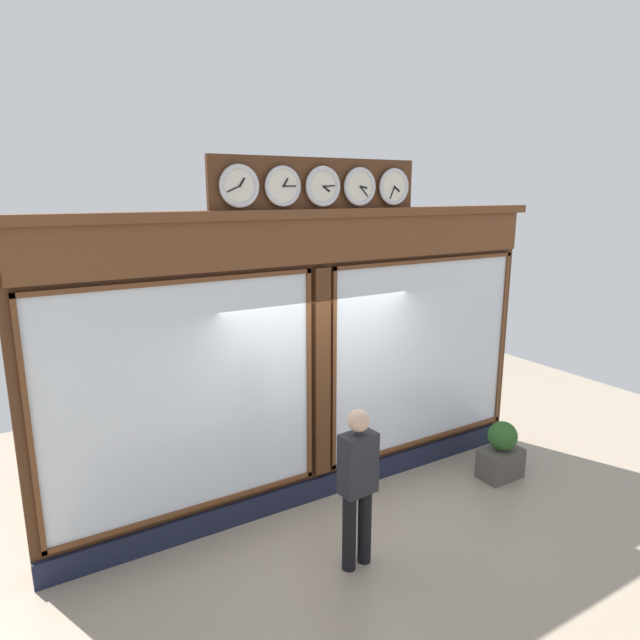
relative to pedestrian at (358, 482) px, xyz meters
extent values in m
cube|color=#4C2B16|center=(-0.36, -1.46, 0.79)|extent=(6.44, 0.30, 3.44)
cube|color=#191E33|center=(-0.36, -1.29, -0.79)|extent=(6.44, 0.08, 0.28)
cube|color=brown|center=(-0.36, -1.27, 2.26)|extent=(6.31, 0.08, 0.50)
cube|color=brown|center=(-0.36, -1.29, 2.56)|extent=(6.57, 0.20, 0.10)
cube|color=silver|center=(-2.00, -1.30, 0.69)|extent=(2.87, 0.02, 2.44)
cube|color=brown|center=(-2.00, -1.28, 1.93)|extent=(2.97, 0.04, 0.05)
cube|color=brown|center=(-2.00, -1.28, -0.56)|extent=(2.97, 0.04, 0.05)
cube|color=brown|center=(-3.46, -1.28, 0.69)|extent=(0.05, 0.04, 2.54)
cube|color=brown|center=(-0.54, -1.28, 0.69)|extent=(0.05, 0.04, 2.54)
cube|color=silver|center=(1.27, -1.30, 0.69)|extent=(2.87, 0.02, 2.44)
cube|color=brown|center=(1.27, -1.28, 1.93)|extent=(2.97, 0.04, 0.05)
cube|color=brown|center=(1.27, -1.28, -0.56)|extent=(2.97, 0.04, 0.05)
cube|color=brown|center=(2.73, -1.28, 0.69)|extent=(0.05, 0.04, 2.54)
cube|color=brown|center=(-0.19, -1.28, 0.69)|extent=(0.05, 0.04, 2.54)
cube|color=#4C2B16|center=(-0.36, -1.28, 0.69)|extent=(0.20, 0.10, 2.54)
cube|color=#4C2B16|center=(-0.36, -1.33, 2.85)|extent=(2.59, 0.06, 0.62)
cylinder|color=silver|center=(-1.35, -1.25, 2.85)|extent=(0.35, 0.02, 0.35)
torus|color=silver|center=(-1.35, -1.25, 2.85)|extent=(0.43, 0.05, 0.43)
cube|color=black|center=(-1.38, -1.24, 2.82)|extent=(0.09, 0.01, 0.07)
cube|color=black|center=(-1.32, -1.24, 2.78)|extent=(0.07, 0.01, 0.14)
sphere|color=black|center=(-1.35, -1.23, 2.85)|extent=(0.02, 0.02, 0.02)
cylinder|color=silver|center=(-0.85, -1.25, 2.85)|extent=(0.35, 0.02, 0.35)
torus|color=silver|center=(-0.85, -1.25, 2.85)|extent=(0.43, 0.05, 0.43)
cube|color=black|center=(-0.90, -1.24, 2.84)|extent=(0.10, 0.01, 0.03)
cube|color=black|center=(-0.90, -1.24, 2.80)|extent=(0.11, 0.01, 0.11)
sphere|color=black|center=(-0.85, -1.23, 2.85)|extent=(0.02, 0.02, 0.02)
cylinder|color=silver|center=(-0.36, -1.25, 2.85)|extent=(0.35, 0.02, 0.35)
torus|color=silver|center=(-0.36, -1.25, 2.85)|extent=(0.44, 0.06, 0.44)
cube|color=black|center=(-0.40, -1.24, 2.82)|extent=(0.09, 0.01, 0.07)
cube|color=black|center=(-0.44, -1.24, 2.85)|extent=(0.15, 0.01, 0.02)
sphere|color=black|center=(-0.36, -1.23, 2.85)|extent=(0.02, 0.02, 0.02)
cylinder|color=silver|center=(0.13, -1.25, 2.85)|extent=(0.35, 0.02, 0.35)
torus|color=silver|center=(0.13, -1.25, 2.85)|extent=(0.42, 0.04, 0.42)
cube|color=black|center=(0.11, -1.24, 2.89)|extent=(0.07, 0.01, 0.09)
cube|color=black|center=(0.06, -1.24, 2.85)|extent=(0.15, 0.01, 0.01)
sphere|color=black|center=(0.13, -1.23, 2.85)|extent=(0.02, 0.02, 0.02)
cylinder|color=silver|center=(0.62, -1.25, 2.85)|extent=(0.35, 0.02, 0.35)
torus|color=silver|center=(0.62, -1.25, 2.85)|extent=(0.43, 0.05, 0.43)
cube|color=black|center=(0.60, -1.24, 2.89)|extent=(0.07, 0.01, 0.09)
cube|color=black|center=(0.69, -1.24, 2.82)|extent=(0.14, 0.01, 0.07)
sphere|color=black|center=(0.62, -1.23, 2.85)|extent=(0.02, 0.02, 0.02)
cylinder|color=black|center=(0.10, 0.01, -0.52)|extent=(0.14, 0.14, 0.82)
cylinder|color=black|center=(-0.10, -0.01, -0.52)|extent=(0.14, 0.14, 0.82)
cube|color=#232328|center=(0.00, 0.00, 0.20)|extent=(0.38, 0.25, 0.62)
sphere|color=tan|center=(0.00, 0.00, 0.65)|extent=(0.22, 0.22, 0.22)
cube|color=#4C4742|center=(-2.66, -0.48, -0.73)|extent=(0.56, 0.36, 0.40)
sphere|color=#285623|center=(-2.66, -0.48, -0.34)|extent=(0.38, 0.38, 0.38)
camera|label=1|loc=(2.92, 4.08, 2.80)|focal=31.32mm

